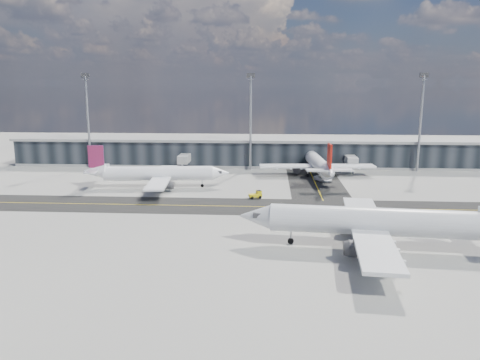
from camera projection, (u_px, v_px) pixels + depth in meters
The scene contains 9 objects.
ground at pixel (241, 211), 96.41m from camera, with size 300.00×300.00×0.00m, color gray.
taxiway_lanes at pixel (261, 199), 106.66m from camera, with size 180.00×63.00×0.03m.
terminal_concourse at pixel (251, 153), 149.25m from camera, with size 152.00×19.80×8.80m.
floodlight_masts at pixel (251, 118), 140.14m from camera, with size 102.50×0.70×28.90m.
airliner_af at pixel (157, 174), 117.84m from camera, with size 36.51×31.17×10.81m.
airliner_redtail at pixel (318, 164), 131.09m from camera, with size 32.80×38.46×11.39m.
airliner_near at pixel (380, 222), 73.92m from camera, with size 44.76×38.20×13.25m.
baggage_tug at pixel (256, 194), 107.22m from camera, with size 3.16×2.31×1.80m.
service_van at pixel (323, 178), 125.93m from camera, with size 2.66×5.77×1.60m, color white.
Camera 1 is at (5.81, -92.90, 25.94)m, focal length 35.00 mm.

